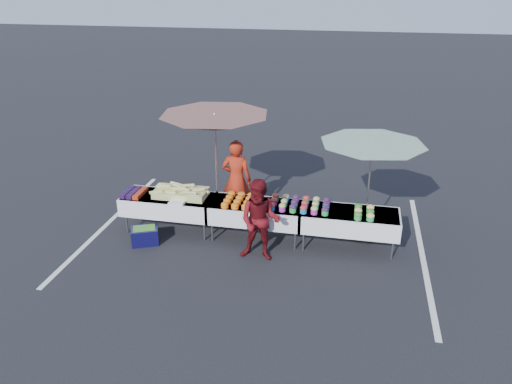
% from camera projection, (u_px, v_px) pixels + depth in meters
% --- Properties ---
extents(ground, '(80.00, 80.00, 0.00)m').
position_uv_depth(ground, '(256.00, 238.00, 9.98)').
color(ground, black).
extents(stripe_left, '(0.10, 5.00, 0.00)m').
position_uv_depth(stripe_left, '(109.00, 223.00, 10.58)').
color(stripe_left, silver).
rests_on(stripe_left, ground).
extents(stripe_right, '(0.10, 5.00, 0.00)m').
position_uv_depth(stripe_right, '(422.00, 254.00, 9.39)').
color(stripe_right, silver).
rests_on(stripe_right, ground).
extents(table_left, '(1.86, 0.81, 0.75)m').
position_uv_depth(table_left, '(169.00, 204.00, 10.08)').
color(table_left, white).
rests_on(table_left, ground).
extents(table_center, '(1.86, 0.81, 0.75)m').
position_uv_depth(table_center, '(256.00, 211.00, 9.75)').
color(table_center, white).
rests_on(table_center, ground).
extents(table_right, '(1.86, 0.81, 0.75)m').
position_uv_depth(table_right, '(349.00, 220.00, 9.41)').
color(table_right, white).
rests_on(table_right, ground).
extents(berry_punnets, '(0.40, 0.54, 0.08)m').
position_uv_depth(berry_punnets, '(134.00, 193.00, 10.08)').
color(berry_punnets, black).
rests_on(berry_punnets, table_left).
extents(corn_pile, '(1.16, 0.57, 0.26)m').
position_uv_depth(corn_pile, '(181.00, 192.00, 9.97)').
color(corn_pile, tan).
rests_on(corn_pile, table_left).
extents(plastic_bags, '(0.30, 0.25, 0.05)m').
position_uv_depth(plastic_bags, '(177.00, 202.00, 9.68)').
color(plastic_bags, white).
rests_on(plastic_bags, table_left).
extents(carrot_bowls, '(0.55, 0.69, 0.11)m').
position_uv_depth(carrot_bowls, '(238.00, 200.00, 9.72)').
color(carrot_bowls, orange).
rests_on(carrot_bowls, table_center).
extents(potato_cups, '(1.14, 0.58, 0.16)m').
position_uv_depth(potato_cups, '(300.00, 204.00, 9.49)').
color(potato_cups, '#246DA9').
rests_on(potato_cups, table_right).
extents(bean_baskets, '(0.36, 0.50, 0.15)m').
position_uv_depth(bean_baskets, '(364.00, 212.00, 9.18)').
color(bean_baskets, green).
rests_on(bean_baskets, table_right).
extents(vendor, '(0.64, 0.42, 1.73)m').
position_uv_depth(vendor, '(237.00, 180.00, 10.51)').
color(vendor, '#A52612').
rests_on(vendor, ground).
extents(customer, '(0.77, 0.61, 1.56)m').
position_uv_depth(customer, '(260.00, 221.00, 8.95)').
color(customer, '#5E0E13').
rests_on(customer, ground).
extents(umbrella_left, '(2.71, 2.71, 2.29)m').
position_uv_depth(umbrella_left, '(215.00, 123.00, 10.05)').
color(umbrella_left, black).
rests_on(umbrella_left, ground).
extents(umbrella_right, '(2.32, 2.32, 2.02)m').
position_uv_depth(umbrella_right, '(372.00, 152.00, 9.21)').
color(umbrella_right, black).
rests_on(umbrella_right, ground).
extents(storage_bin, '(0.62, 0.54, 0.33)m').
position_uv_depth(storage_bin, '(145.00, 235.00, 9.72)').
color(storage_bin, '#0C0A36').
rests_on(storage_bin, ground).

